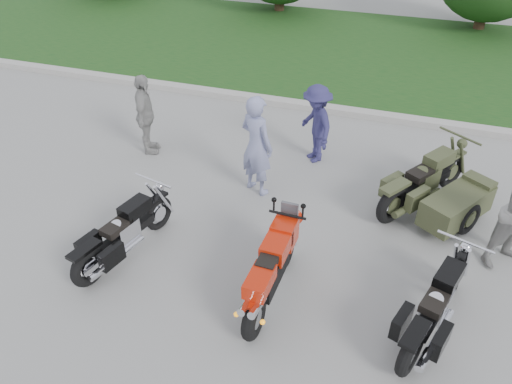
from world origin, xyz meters
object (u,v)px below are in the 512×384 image
(person_denim, at_px, (316,124))
(person_back, at_px, (145,115))
(cruiser_right, at_px, (434,311))
(cruiser_sidecar, at_px, (441,196))
(person_stripe, at_px, (257,146))
(cruiser_left, at_px, (121,236))
(sportbike_red, at_px, (271,270))

(person_denim, relative_size, person_back, 0.96)
(cruiser_right, xyz_separation_m, cruiser_sidecar, (0.03, 2.65, -0.00))
(cruiser_right, bearing_deg, person_stripe, 161.40)
(cruiser_right, relative_size, person_back, 1.27)
(cruiser_left, xyz_separation_m, person_denim, (2.17, 3.80, 0.39))
(person_stripe, relative_size, person_denim, 1.18)
(sportbike_red, height_order, person_back, person_back)
(person_back, bearing_deg, cruiser_left, -178.68)
(cruiser_sidecar, distance_m, person_denim, 2.77)
(cruiser_right, bearing_deg, sportbike_red, -159.41)
(cruiser_left, relative_size, cruiser_sidecar, 0.94)
(cruiser_left, height_order, person_denim, person_denim)
(person_stripe, xyz_separation_m, person_denim, (0.77, 1.41, -0.15))
(cruiser_left, bearing_deg, cruiser_sidecar, 43.33)
(sportbike_red, xyz_separation_m, cruiser_left, (-2.43, 0.13, -0.15))
(sportbike_red, bearing_deg, cruiser_left, 179.34)
(cruiser_right, xyz_separation_m, person_back, (-5.77, 3.09, 0.41))
(cruiser_left, relative_size, cruiser_right, 0.98)
(person_stripe, bearing_deg, sportbike_red, 138.09)
(person_back, bearing_deg, sportbike_red, -150.95)
(cruiser_left, height_order, person_back, person_back)
(cruiser_right, xyz_separation_m, person_stripe, (-3.21, 2.45, 0.52))
(cruiser_left, distance_m, cruiser_right, 4.61)
(sportbike_red, bearing_deg, person_back, 141.06)
(cruiser_sidecar, xyz_separation_m, person_back, (-5.80, 0.43, 0.41))
(person_denim, bearing_deg, person_back, -113.95)
(person_stripe, xyz_separation_m, person_back, (-2.57, 0.64, -0.11))
(cruiser_sidecar, bearing_deg, cruiser_left, -117.20)
(cruiser_left, relative_size, person_stripe, 1.10)
(cruiser_sidecar, distance_m, person_stripe, 3.28)
(cruiser_left, height_order, cruiser_right, cruiser_right)
(sportbike_red, xyz_separation_m, person_denim, (-0.26, 3.92, 0.24))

